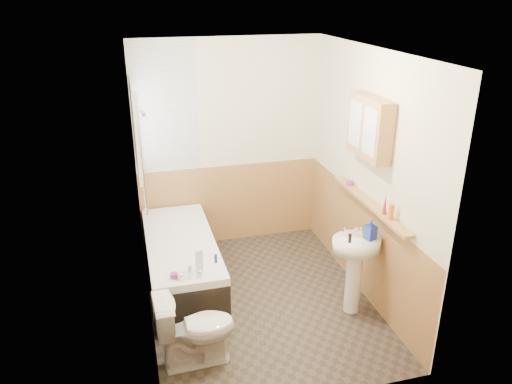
% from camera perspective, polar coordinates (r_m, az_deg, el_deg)
% --- Properties ---
extents(floor, '(2.80, 2.80, 0.00)m').
position_cam_1_polar(floor, '(5.28, 0.43, -12.22)').
color(floor, '#2F2821').
rests_on(floor, ground).
extents(ceiling, '(2.80, 2.80, 0.00)m').
position_cam_1_polar(ceiling, '(4.37, 0.52, 15.83)').
color(ceiling, white).
rests_on(ceiling, ground).
extents(wall_back, '(2.20, 0.02, 2.50)m').
position_cam_1_polar(wall_back, '(5.98, -3.11, 5.37)').
color(wall_back, beige).
rests_on(wall_back, ground).
extents(wall_front, '(2.20, 0.02, 2.50)m').
position_cam_1_polar(wall_front, '(3.48, 6.66, -8.01)').
color(wall_front, beige).
rests_on(wall_front, ground).
extents(wall_left, '(0.02, 2.80, 2.50)m').
position_cam_1_polar(wall_left, '(4.54, -13.18, -0.91)').
color(wall_left, beige).
rests_on(wall_left, ground).
extents(wall_right, '(0.02, 2.80, 2.50)m').
position_cam_1_polar(wall_right, '(5.07, 12.67, 1.65)').
color(wall_right, beige).
rests_on(wall_right, ground).
extents(wainscot_right, '(0.01, 2.80, 1.00)m').
position_cam_1_polar(wainscot_right, '(5.37, 11.78, -5.87)').
color(wainscot_right, '#B48249').
rests_on(wainscot_right, wall_right).
extents(wainscot_front, '(2.20, 0.01, 1.00)m').
position_cam_1_polar(wainscot_front, '(3.93, 6.03, -17.32)').
color(wainscot_front, '#B48249').
rests_on(wainscot_front, wall_front).
extents(wainscot_back, '(2.20, 0.01, 1.00)m').
position_cam_1_polar(wainscot_back, '(6.22, -2.93, -1.31)').
color(wainscot_back, '#B48249').
rests_on(wainscot_back, wall_back).
extents(tile_cladding_left, '(0.01, 2.80, 2.50)m').
position_cam_1_polar(tile_cladding_left, '(4.54, -12.90, -0.88)').
color(tile_cladding_left, white).
rests_on(tile_cladding_left, wall_left).
extents(tile_return_back, '(0.75, 0.01, 1.50)m').
position_cam_1_polar(tile_return_back, '(5.73, -10.38, 9.46)').
color(tile_return_back, white).
rests_on(tile_return_back, wall_back).
extents(window, '(0.03, 0.79, 0.99)m').
position_cam_1_polar(window, '(5.31, -13.52, 7.07)').
color(window, white).
rests_on(window, wall_left).
extents(bathtub, '(0.70, 1.74, 0.69)m').
position_cam_1_polar(bathtub, '(5.43, -8.49, -7.86)').
color(bathtub, black).
rests_on(bathtub, floor).
extents(shower_riser, '(0.11, 0.08, 1.21)m').
position_cam_1_polar(shower_riser, '(4.75, -12.92, 5.21)').
color(shower_riser, silver).
rests_on(shower_riser, wall_left).
extents(toilet, '(0.69, 0.40, 0.66)m').
position_cam_1_polar(toilet, '(4.39, -6.91, -15.30)').
color(toilet, white).
rests_on(toilet, floor).
extents(sink, '(0.47, 0.38, 0.91)m').
position_cam_1_polar(sink, '(4.92, 11.25, -7.60)').
color(sink, white).
rests_on(sink, floor).
extents(pine_shelf, '(0.10, 1.46, 0.03)m').
position_cam_1_polar(pine_shelf, '(4.94, 12.85, -1.28)').
color(pine_shelf, '#B48249').
rests_on(pine_shelf, wall_right).
extents(medicine_cabinet, '(0.16, 0.62, 0.56)m').
position_cam_1_polar(medicine_cabinet, '(4.75, 12.85, 7.22)').
color(medicine_cabinet, '#B48249').
rests_on(medicine_cabinet, wall_right).
extents(foam_can, '(0.05, 0.05, 0.15)m').
position_cam_1_polar(foam_can, '(4.58, 15.21, -2.21)').
color(foam_can, orange).
rests_on(foam_can, pine_shelf).
extents(green_bottle, '(0.04, 0.04, 0.20)m').
position_cam_1_polar(green_bottle, '(4.66, 14.54, -1.34)').
color(green_bottle, maroon).
rests_on(green_bottle, pine_shelf).
extents(black_jar, '(0.07, 0.07, 0.05)m').
position_cam_1_polar(black_jar, '(5.30, 10.67, 1.02)').
color(black_jar, purple).
rests_on(black_jar, pine_shelf).
extents(soap_bottle, '(0.15, 0.22, 0.09)m').
position_cam_1_polar(soap_bottle, '(4.81, 12.93, -4.75)').
color(soap_bottle, '#19339E').
rests_on(soap_bottle, sink).
extents(clear_bottle, '(0.04, 0.04, 0.09)m').
position_cam_1_polar(clear_bottle, '(4.71, 10.68, -5.21)').
color(clear_bottle, black).
rests_on(clear_bottle, sink).
extents(blue_gel, '(0.07, 0.05, 0.23)m').
position_cam_1_polar(blue_gel, '(4.67, -6.51, -7.84)').
color(blue_gel, silver).
rests_on(blue_gel, bathtub).
extents(cream_jar, '(0.09, 0.09, 0.04)m').
position_cam_1_polar(cream_jar, '(4.66, -9.34, -9.39)').
color(cream_jar, purple).
rests_on(cream_jar, bathtub).
extents(orange_bottle, '(0.03, 0.03, 0.09)m').
position_cam_1_polar(orange_bottle, '(4.83, -4.62, -7.60)').
color(orange_bottle, navy).
rests_on(orange_bottle, bathtub).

